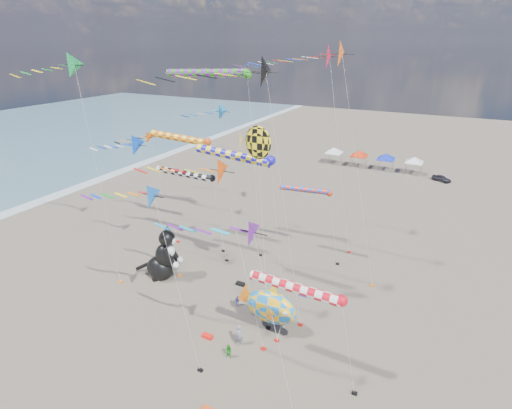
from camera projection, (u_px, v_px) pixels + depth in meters
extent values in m
plane|color=brown|center=(165.00, 394.00, 27.66)|extent=(260.00, 260.00, 0.00)
cone|color=blue|center=(153.00, 200.00, 25.81)|extent=(1.79, 1.91, 1.97)
cylinder|color=#B2B2B2|center=(178.00, 292.00, 27.71)|extent=(2.89, 0.02, 13.15)
cube|color=black|center=(200.00, 370.00, 29.56)|extent=(0.36, 0.24, 0.20)
cone|color=#67198A|center=(267.00, 240.00, 21.16)|extent=(1.74, 1.86, 1.92)
cylinder|color=#B2B2B2|center=(283.00, 343.00, 23.14)|extent=(2.29, 0.02, 12.91)
cone|color=#EF4A0B|center=(235.00, 176.00, 27.24)|extent=(2.11, 2.26, 2.33)
cylinder|color=#B2B2B2|center=(250.00, 269.00, 29.45)|extent=(2.28, 0.02, 14.14)
cube|color=black|center=(263.00, 349.00, 31.62)|extent=(0.36, 0.24, 0.20)
cone|color=blue|center=(152.00, 144.00, 37.13)|extent=(2.07, 2.22, 2.29)
cylinder|color=#B2B2B2|center=(167.00, 214.00, 39.35)|extent=(1.91, 0.02, 13.79)
cube|color=black|center=(180.00, 275.00, 41.53)|extent=(0.36, 0.24, 0.20)
cone|color=#E55304|center=(148.00, 139.00, 45.22)|extent=(1.43, 1.53, 1.58)
cylinder|color=#B2B2B2|center=(163.00, 193.00, 46.90)|extent=(3.18, 0.02, 12.36)
cube|color=black|center=(178.00, 241.00, 48.55)|extent=(0.36, 0.24, 0.20)
cone|color=black|center=(272.00, 73.00, 27.77)|extent=(2.34, 2.51, 2.59)
cylinder|color=#B2B2B2|center=(288.00, 212.00, 31.05)|extent=(3.09, 0.02, 20.66)
cube|color=black|center=(301.00, 325.00, 34.29)|extent=(0.36, 0.24, 0.20)
cone|color=#1B90E0|center=(228.00, 112.00, 44.47)|extent=(1.96, 2.10, 2.17)
cylinder|color=#B2B2B2|center=(240.00, 179.00, 46.82)|extent=(2.79, 0.02, 15.42)
cube|color=black|center=(251.00, 239.00, 49.13)|extent=(0.36, 0.24, 0.20)
cone|color=orange|center=(357.00, 53.00, 33.10)|extent=(2.23, 2.38, 2.45)
cylinder|color=#B2B2B2|center=(365.00, 181.00, 36.46)|extent=(3.68, 0.02, 21.76)
cube|color=black|center=(372.00, 286.00, 39.79)|extent=(0.36, 0.24, 0.20)
cone|color=green|center=(70.00, 66.00, 33.45)|extent=(2.23, 2.39, 2.46)
cylinder|color=#B2B2B2|center=(98.00, 184.00, 36.94)|extent=(2.17, 0.02, 20.79)
cube|color=black|center=(121.00, 282.00, 40.40)|extent=(0.36, 0.24, 0.20)
cone|color=red|center=(333.00, 56.00, 39.54)|extent=(2.65, 2.84, 2.93)
cylinder|color=#B2B2B2|center=(342.00, 162.00, 42.85)|extent=(3.52, 0.02, 21.29)
cube|color=black|center=(349.00, 252.00, 46.12)|extent=(0.36, 0.24, 0.20)
cylinder|color=red|center=(294.00, 287.00, 26.86)|extent=(6.51, 0.74, 0.74)
sphere|color=red|center=(342.00, 301.00, 25.50)|extent=(0.78, 0.78, 0.78)
cylinder|color=#B2B2B2|center=(348.00, 349.00, 26.58)|extent=(1.52, 0.02, 7.32)
cube|color=black|center=(355.00, 393.00, 27.61)|extent=(0.36, 0.24, 0.20)
cylinder|color=#268C19|center=(207.00, 73.00, 40.64)|extent=(9.42, 0.81, 0.81)
sphere|color=#268C19|center=(248.00, 74.00, 38.67)|extent=(0.85, 0.85, 0.85)
cylinder|color=#B2B2B2|center=(255.00, 172.00, 42.10)|extent=(1.52, 0.02, 19.70)
cube|color=black|center=(261.00, 255.00, 45.48)|extent=(0.36, 0.24, 0.20)
cylinder|color=black|center=(184.00, 173.00, 42.94)|extent=(7.13, 0.72, 0.72)
sphere|color=black|center=(212.00, 178.00, 41.45)|extent=(0.76, 0.76, 0.76)
cylinder|color=#B2B2B2|center=(220.00, 221.00, 42.94)|extent=(1.52, 0.02, 9.49)
cube|color=black|center=(227.00, 260.00, 44.39)|extent=(0.36, 0.24, 0.20)
cylinder|color=red|center=(304.00, 190.00, 42.45)|extent=(5.53, 0.58, 0.58)
sphere|color=red|center=(329.00, 194.00, 41.30)|extent=(0.61, 0.61, 0.61)
cylinder|color=#B2B2B2|center=(333.00, 230.00, 42.51)|extent=(1.52, 0.02, 8.06)
cube|color=black|center=(337.00, 264.00, 43.69)|extent=(0.36, 0.24, 0.20)
cylinder|color=#DA4812|center=(179.00, 138.00, 43.68)|extent=(7.31, 0.77, 0.77)
sphere|color=#DA4812|center=(207.00, 141.00, 42.16)|extent=(0.81, 0.81, 0.81)
cylinder|color=#B2B2B2|center=(216.00, 199.00, 44.28)|extent=(1.52, 0.02, 12.87)
cube|color=black|center=(223.00, 251.00, 46.37)|extent=(0.36, 0.24, 0.20)
cylinder|color=#1713C0|center=(232.00, 155.00, 34.20)|extent=(7.25, 0.78, 0.78)
sphere|color=#1713C0|center=(271.00, 160.00, 32.68)|extent=(0.82, 0.82, 0.82)
cylinder|color=#B2B2B2|center=(277.00, 237.00, 34.95)|extent=(1.52, 0.02, 13.64)
cube|color=black|center=(283.00, 303.00, 37.19)|extent=(0.36, 0.24, 0.20)
ellipsoid|color=yellow|center=(258.00, 143.00, 30.59)|extent=(2.20, 0.40, 2.64)
cone|color=yellow|center=(241.00, 141.00, 31.21)|extent=(0.12, 1.80, 1.80)
cylinder|color=#B2B2B2|center=(263.00, 241.00, 32.28)|extent=(2.03, 2.03, 15.48)
cube|color=black|center=(268.00, 328.00, 33.93)|extent=(0.36, 0.24, 0.20)
ellipsoid|color=#157ED3|center=(271.00, 307.00, 32.88)|extent=(4.65, 2.37, 2.97)
cone|color=orange|center=(244.00, 299.00, 33.96)|extent=(2.17, 0.42, 2.18)
cone|color=yellow|center=(274.00, 293.00, 32.24)|extent=(1.58, 0.31, 1.58)
cylinder|color=#B2B2B2|center=(281.00, 329.00, 32.56)|extent=(0.23, 1.04, 1.90)
cube|color=red|center=(277.00, 340.00, 32.50)|extent=(0.36, 0.24, 0.20)
imported|color=gray|center=(239.00, 335.00, 31.82)|extent=(0.81, 0.75, 1.86)
imported|color=#248E1E|center=(229.00, 352.00, 30.60)|extent=(0.63, 0.51, 1.22)
imported|color=#2D3BAA|center=(237.00, 301.00, 36.79)|extent=(0.58, 0.62, 1.02)
cube|color=#1438CC|center=(303.00, 294.00, 38.34)|extent=(0.90, 0.44, 0.30)
cube|color=black|center=(240.00, 284.00, 39.98)|extent=(0.90, 0.44, 0.30)
cube|color=red|center=(207.00, 336.00, 32.88)|extent=(0.90, 0.44, 0.30)
cube|color=silver|center=(334.00, 153.00, 78.84)|extent=(3.00, 3.00, 0.15)
pyramid|color=silver|center=(334.00, 148.00, 78.44)|extent=(4.20, 4.20, 1.00)
cylinder|color=#999999|center=(325.00, 159.00, 78.74)|extent=(0.08, 0.08, 2.20)
cylinder|color=#999999|center=(338.00, 161.00, 77.66)|extent=(0.08, 0.08, 2.20)
cylinder|color=#999999|center=(329.00, 156.00, 80.89)|extent=(0.08, 0.08, 2.20)
cylinder|color=#999999|center=(342.00, 158.00, 79.80)|extent=(0.08, 0.08, 2.20)
cube|color=red|center=(359.00, 156.00, 76.75)|extent=(3.00, 3.00, 0.15)
pyramid|color=red|center=(360.00, 150.00, 76.35)|extent=(4.20, 4.20, 1.00)
cylinder|color=#999999|center=(350.00, 162.00, 76.65)|extent=(0.08, 0.08, 2.20)
cylinder|color=#999999|center=(364.00, 164.00, 75.57)|extent=(0.08, 0.08, 2.20)
cylinder|color=#999999|center=(354.00, 159.00, 78.80)|extent=(0.08, 0.08, 2.20)
cylinder|color=#999999|center=(367.00, 161.00, 77.71)|extent=(0.08, 0.08, 2.20)
cube|color=#1328C5|center=(386.00, 159.00, 74.66)|extent=(3.00, 3.00, 0.15)
pyramid|color=#1328C5|center=(387.00, 154.00, 74.26)|extent=(4.20, 4.20, 1.00)
cylinder|color=#999999|center=(377.00, 166.00, 74.57)|extent=(0.08, 0.08, 2.20)
cylinder|color=#999999|center=(391.00, 168.00, 73.48)|extent=(0.08, 0.08, 2.20)
cylinder|color=#999999|center=(379.00, 162.00, 76.71)|extent=(0.08, 0.08, 2.20)
cylinder|color=#999999|center=(393.00, 164.00, 75.62)|extent=(0.08, 0.08, 2.20)
cube|color=silver|center=(414.00, 162.00, 72.57)|extent=(3.00, 3.00, 0.15)
pyramid|color=silver|center=(415.00, 157.00, 72.17)|extent=(4.20, 4.20, 1.00)
cylinder|color=#999999|center=(405.00, 169.00, 72.48)|extent=(0.08, 0.08, 2.20)
cylinder|color=#999999|center=(420.00, 171.00, 71.39)|extent=(0.08, 0.08, 2.20)
cylinder|color=#999999|center=(407.00, 166.00, 74.62)|extent=(0.08, 0.08, 2.20)
cylinder|color=#999999|center=(421.00, 168.00, 73.53)|extent=(0.08, 0.08, 2.20)
imported|color=#26262D|center=(441.00, 178.00, 69.48)|extent=(3.49, 2.54, 1.10)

